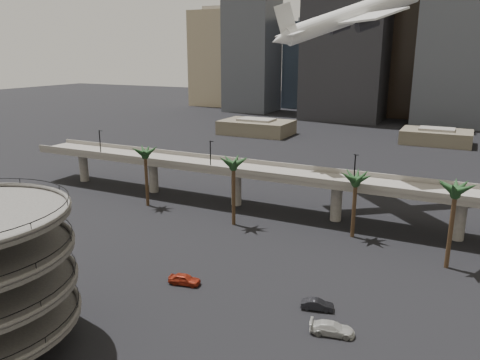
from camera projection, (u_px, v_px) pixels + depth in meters
The scene contains 8 objects.
overpass at pixel (284, 178), 95.32m from camera, with size 130.00×9.30×14.70m.
palm_trees at pixel (330, 174), 82.54m from camera, with size 76.40×18.40×14.00m.
low_buildings at pixel (390, 136), 168.91m from camera, with size 135.00×27.50×6.80m.
skyline at pixel (442, 22), 218.62m from camera, with size 269.00×86.00×125.02m.
airborne_jet at pixel (352, 16), 97.61m from camera, with size 29.83×28.55×14.81m.
car_a at pixel (184, 279), 66.81m from camera, with size 1.86×4.62×1.57m, color #9C2B16.
car_b at pixel (317, 305), 60.25m from camera, with size 1.46×4.20×1.38m, color black.
car_c at pixel (332, 328), 54.96m from camera, with size 2.13×5.25×1.52m, color #B2B2AE.
Camera 1 is at (32.94, -31.42, 32.13)m, focal length 35.00 mm.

